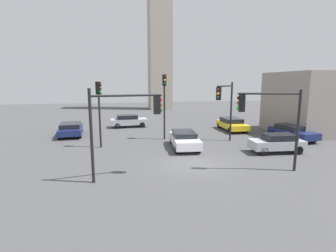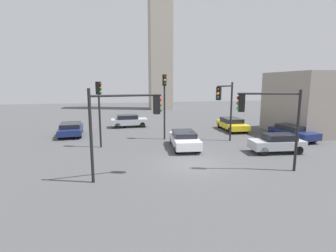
# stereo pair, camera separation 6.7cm
# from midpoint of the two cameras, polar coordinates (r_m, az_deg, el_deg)

# --- Properties ---
(ground_plane) EXTENTS (104.25, 104.25, 0.00)m
(ground_plane) POSITION_cam_midpoint_polar(r_m,az_deg,el_deg) (16.94, 5.41, -8.39)
(ground_plane) COLOR #4C4C4F
(traffic_light_0) EXTENTS (3.60, 1.05, 4.83)m
(traffic_light_0) POSITION_cam_midpoint_polar(r_m,az_deg,el_deg) (16.05, 21.42, 2.67)
(traffic_light_0) COLOR black
(traffic_light_0) RESTS_ON ground_plane
(traffic_light_1) EXTENTS (0.32, 0.46, 5.93)m
(traffic_light_1) POSITION_cam_midpoint_polar(r_m,az_deg,el_deg) (23.43, -0.90, 6.85)
(traffic_light_1) COLOR black
(traffic_light_1) RESTS_ON ground_plane
(traffic_light_2) EXTENTS (0.49, 0.45, 5.29)m
(traffic_light_2) POSITION_cam_midpoint_polar(r_m,az_deg,el_deg) (21.18, -15.11, 5.13)
(traffic_light_2) COLOR black
(traffic_light_2) RESTS_ON ground_plane
(traffic_light_3) EXTENTS (2.62, 2.93, 5.25)m
(traffic_light_3) POSITION_cam_midpoint_polar(r_m,az_deg,el_deg) (21.91, 12.54, 5.49)
(traffic_light_3) COLOR black
(traffic_light_3) RESTS_ON ground_plane
(traffic_light_4) EXTENTS (3.89, 0.81, 4.95)m
(traffic_light_4) POSITION_cam_midpoint_polar(r_m,az_deg,el_deg) (13.87, -9.46, 2.22)
(traffic_light_4) COLOR black
(traffic_light_4) RESTS_ON ground_plane
(car_0) EXTENTS (4.29, 2.04, 1.45)m
(car_0) POSITION_cam_midpoint_polar(r_m,az_deg,el_deg) (30.68, -8.81, 1.19)
(car_0) COLOR #ADB2B7
(car_0) RESTS_ON ground_plane
(car_1) EXTENTS (2.44, 4.71, 1.34)m
(car_1) POSITION_cam_midpoint_polar(r_m,az_deg,el_deg) (26.40, 25.81, -1.16)
(car_1) COLOR navy
(car_1) RESTS_ON ground_plane
(car_2) EXTENTS (2.24, 4.84, 1.34)m
(car_2) POSITION_cam_midpoint_polar(r_m,az_deg,el_deg) (29.17, 13.91, 0.47)
(car_2) COLOR yellow
(car_2) RESTS_ON ground_plane
(car_3) EXTENTS (4.03, 1.98, 1.42)m
(car_3) POSITION_cam_midpoint_polar(r_m,az_deg,el_deg) (21.00, 22.96, -3.45)
(car_3) COLOR #ADB2B7
(car_3) RESTS_ON ground_plane
(car_4) EXTENTS (2.47, 4.91, 1.29)m
(car_4) POSITION_cam_midpoint_polar(r_m,az_deg,el_deg) (27.28, -20.84, -0.55)
(car_4) COLOR navy
(car_4) RESTS_ON ground_plane
(car_5) EXTENTS (2.35, 4.72, 1.32)m
(car_5) POSITION_cam_midpoint_polar(r_m,az_deg,el_deg) (20.79, 3.55, -2.93)
(car_5) COLOR silver
(car_5) RESTS_ON ground_plane
(building_flank) EXTENTS (11.50, 7.53, 6.27)m
(building_flank) POSITION_cam_midpoint_polar(r_m,az_deg,el_deg) (32.12, 32.17, 4.45)
(building_flank) COLOR gray
(building_flank) RESTS_ON ground_plane
(skyline_tower) EXTENTS (4.19, 4.19, 31.77)m
(skyline_tower) POSITION_cam_midpoint_polar(r_m,az_deg,el_deg) (52.22, -1.91, 21.45)
(skyline_tower) COLOR #A89E8E
(skyline_tower) RESTS_ON ground_plane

